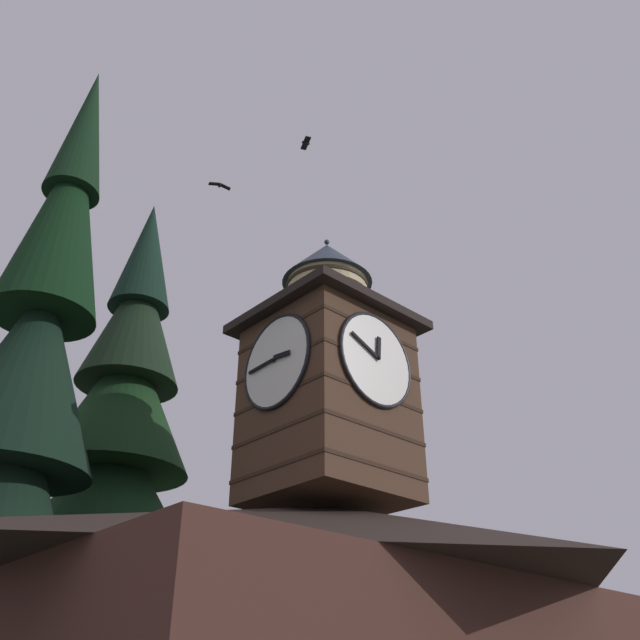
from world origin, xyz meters
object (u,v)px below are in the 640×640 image
moon (212,572)px  flying_bird_high (306,143)px  pine_tree_aside (23,399)px  pine_tree_behind (111,484)px  clock_tower (328,377)px  flying_bird_low (220,185)px  building_main (334,631)px

moon → flying_bird_high: size_ratio=2.51×
pine_tree_aside → moon: (-24.17, -26.88, 1.74)m
pine_tree_behind → clock_tower: bearing=106.9°
flying_bird_high → flying_bird_low: flying_bird_high is taller
clock_tower → flying_bird_high: 9.25m
pine_tree_aside → flying_bird_low: size_ratio=27.51×
pine_tree_behind → building_main: bearing=108.3°
flying_bird_high → flying_bird_low: size_ratio=0.90×
moon → building_main: bearing=60.6°
pine_tree_aside → moon: pine_tree_aside is taller
clock_tower → pine_tree_aside: pine_tree_aside is taller
moon → flying_bird_high: (18.02, 30.58, 8.40)m
pine_tree_behind → flying_bird_high: 12.87m
flying_bird_low → moon: bearing=-125.0°
flying_bird_high → pine_tree_aside: bearing=-31.0°
pine_tree_behind → flying_bird_high: bearing=108.9°
building_main → pine_tree_behind: 8.86m
pine_tree_behind → flying_bird_high: (-2.17, 6.35, 10.98)m
moon → flying_bird_low: bearing=55.0°
clock_tower → pine_tree_aside: 7.82m
flying_bird_low → flying_bird_high: bearing=140.9°
building_main → pine_tree_behind: size_ratio=0.81×
clock_tower → pine_tree_aside: size_ratio=0.40×
pine_tree_behind → flying_bird_low: size_ratio=24.86×
building_main → pine_tree_aside: 9.48m
pine_tree_aside → flying_bird_low: (-3.97, 1.93, 8.10)m
pine_tree_aside → moon: bearing=-132.0°
building_main → flying_bird_low: flying_bird_low is taller
flying_bird_high → building_main: bearing=104.3°
flying_bird_high → flying_bird_low: (2.18, -1.77, -2.04)m
building_main → flying_bird_low: (2.42, -2.70, 13.37)m
pine_tree_behind → pine_tree_aside: pine_tree_aside is taller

